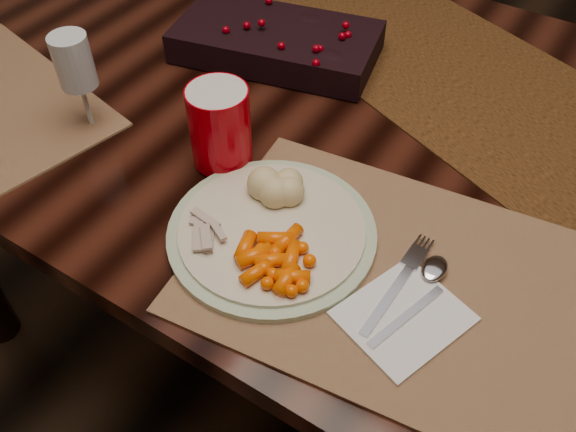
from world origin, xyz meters
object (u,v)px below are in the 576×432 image
Objects in this scene: dining_table at (366,268)px; red_cup at (220,126)px; centerpiece at (276,37)px; dinner_plate at (272,232)px; baby_carrots at (275,256)px; turkey_shreds at (208,230)px; wine_glass at (80,83)px; napkin at (403,316)px; placemat_main at (389,275)px; mashed_potatoes at (277,183)px.

red_cup reaches higher than dining_table.
centerpiece is 0.45m from dinner_plate.
dining_table is at bearing 49.83° from red_cup.
dinner_plate is (0.24, -0.38, -0.03)m from centerpiece.
turkey_shreds is at bearing -173.67° from baby_carrots.
dining_table is at bearing -16.20° from centerpiece.
wine_glass reaches higher than baby_carrots.
placemat_main is at bearing 150.54° from napkin.
turkey_shreds is 0.34m from wine_glass.
dining_table is 0.50m from centerpiece.
dinner_plate is 0.07m from mashed_potatoes.
wine_glass reaches higher than dining_table.
turkey_shreds is at bearing -67.79° from centerpiece.
red_cup is (-0.19, 0.14, 0.04)m from baby_carrots.
dining_table is 3.59× the size of placemat_main.
turkey_shreds reaches higher than dinner_plate.
mashed_potatoes is 0.59× the size of napkin.
dining_table is at bearing 77.15° from mashed_potatoes.
turkey_shreds is (0.18, -0.44, -0.01)m from centerpiece.
dining_table is 0.49m from mashed_potatoes.
centerpiece is 0.30m from red_cup.
baby_carrots is at bearing -52.42° from dinner_plate.
red_cup is (-0.15, 0.09, 0.06)m from dinner_plate.
turkey_shreds is (-0.06, -0.06, 0.02)m from dinner_plate.
wine_glass is (-0.55, 0.02, 0.08)m from placemat_main.
turkey_shreds is at bearing -167.17° from placemat_main.
mashed_potatoes reaches higher than baby_carrots.
mashed_potatoes is (-0.06, 0.10, 0.01)m from baby_carrots.
dining_table is at bearing 109.93° from placemat_main.
mashed_potatoes is at bearing 72.70° from turkey_shreds.
napkin is (0.27, 0.03, -0.02)m from turkey_shreds.
mashed_potatoes is (0.21, -0.32, 0.00)m from centerpiece.
wine_glass is (-0.42, 0.09, 0.05)m from baby_carrots.
baby_carrots is at bearing -36.18° from red_cup.
dining_table is 0.55m from turkey_shreds.
centerpiece is 0.61m from napkin.
red_cup is (-0.18, -0.21, 0.44)m from dining_table.
dinner_plate is at bearing -31.12° from red_cup.
baby_carrots is 0.81× the size of red_cup.
mashed_potatoes is 0.66× the size of red_cup.
mashed_potatoes is at bearing -102.85° from dining_table.
baby_carrots is at bearing 6.33° from turkey_shreds.
dinner_plate is at bearing -177.70° from placemat_main.
mashed_potatoes is at bearing -15.62° from red_cup.
dinner_plate is 0.06m from baby_carrots.
centerpiece reaches higher than placemat_main.
dinner_plate reaches higher than placemat_main.
dining_table is at bearing 138.72° from napkin.
centerpiece is at bearing 107.42° from red_cup.
centerpiece is 2.90× the size of red_cup.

